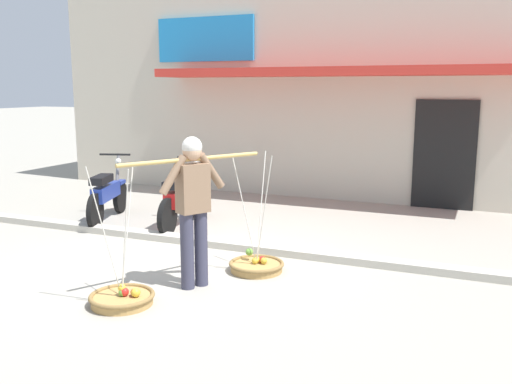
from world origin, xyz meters
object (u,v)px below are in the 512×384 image
(motorcycle_nearest_shop, at_px, (107,195))
(motorcycle_second_in_row, at_px, (182,199))
(fruit_basket_right_side, at_px, (256,265))
(fruit_vendor, at_px, (193,202))
(fruit_basket_left_side, at_px, (122,298))

(motorcycle_nearest_shop, height_order, motorcycle_second_in_row, same)
(fruit_basket_right_side, xyz_separation_m, motorcycle_second_in_row, (-1.95, 1.57, 0.38))
(fruit_basket_right_side, distance_m, motorcycle_second_in_row, 2.53)
(motorcycle_second_in_row, bearing_deg, motorcycle_nearest_shop, -174.11)
(fruit_vendor, distance_m, motorcycle_nearest_shop, 3.65)
(fruit_basket_left_side, distance_m, motorcycle_second_in_row, 3.30)
(fruit_basket_right_side, relative_size, motorcycle_second_in_row, 0.80)
(fruit_vendor, height_order, motorcycle_second_in_row, fruit_vendor)
(fruit_vendor, relative_size, motorcycle_nearest_shop, 0.97)
(fruit_basket_left_side, bearing_deg, motorcycle_second_in_row, 109.19)
(fruit_basket_left_side, xyz_separation_m, motorcycle_nearest_shop, (-2.43, 2.95, 0.38))
(fruit_vendor, bearing_deg, fruit_basket_left_side, -119.75)
(fruit_vendor, distance_m, fruit_basket_right_side, 1.26)
(fruit_basket_right_side, relative_size, motorcycle_nearest_shop, 0.83)
(motorcycle_nearest_shop, xyz_separation_m, motorcycle_second_in_row, (1.36, 0.14, 0.00))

